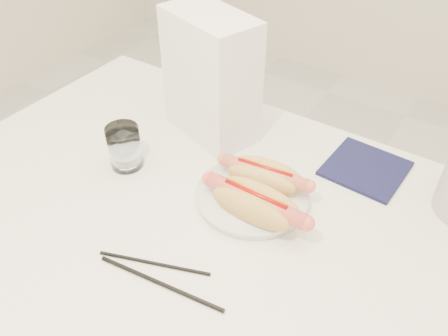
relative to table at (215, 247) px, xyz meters
The scene contains 9 objects.
table is the anchor object (origin of this frame).
plate 0.12m from the table, 75.94° to the left, with size 0.20×0.20×0.02m, color white.
hotdog_left 0.16m from the table, 77.66° to the left, with size 0.17×0.08×0.05m.
hotdog_right 0.12m from the table, 42.96° to the left, with size 0.20×0.08×0.05m.
water_glass 0.27m from the table, behind, with size 0.07×0.07×0.09m, color white.
chopstick_near 0.15m from the table, 104.37° to the right, with size 0.01×0.01×0.19m, color black.
chopstick_far 0.16m from the table, 89.63° to the right, with size 0.01×0.01×0.22m, color black.
napkin_box 0.35m from the table, 125.78° to the left, with size 0.20×0.11×0.27m, color white.
navy_napkin 0.35m from the table, 60.09° to the left, with size 0.15×0.15×0.01m, color #101234.
Camera 1 is at (0.32, -0.46, 1.35)m, focal length 36.64 mm.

